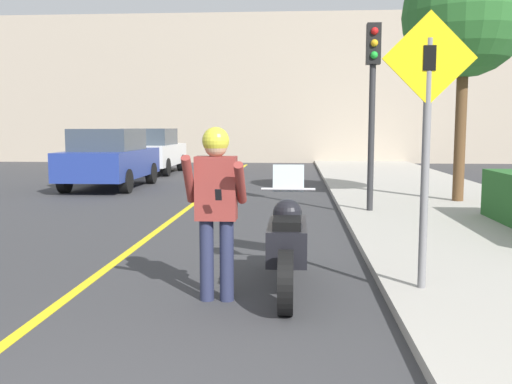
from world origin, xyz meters
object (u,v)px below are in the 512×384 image
Objects in this scene: traffic_light at (373,81)px; person_biker at (216,195)px; parked_car_blue at (110,158)px; parked_car_white at (152,151)px; crossing_sign at (427,124)px; motorcycle at (287,243)px; street_tree at (465,16)px.

person_biker is at bearing -111.50° from traffic_light.
parked_car_white is at bearing 91.62° from parked_car_blue.
person_biker is 2.18m from crossing_sign.
person_biker reaches higher than motorcycle.
person_biker is 0.48× the size of traffic_light.
crossing_sign is (2.05, 0.22, 0.69)m from person_biker.
motorcycle is 0.64× the size of traffic_light.
street_tree is 12.66m from parked_car_white.
parked_car_blue is at bearing 144.96° from traffic_light.
parked_car_blue is 1.00× the size of parked_car_white.
motorcycle is 1.00m from person_biker.
crossing_sign is 7.79m from street_tree.
person_biker is 0.41× the size of parked_car_blue.
crossing_sign is at bearing 6.13° from person_biker.
parked_car_blue is (-8.83, 3.06, -3.23)m from street_tree.
traffic_light reaches higher than crossing_sign.
person_biker is 11.27m from parked_car_blue.
person_biker is at bearing -73.45° from parked_car_white.
parked_car_blue reaches higher than motorcycle.
person_biker is 6.25m from traffic_light.
traffic_light reaches higher than motorcycle.
traffic_light is (1.53, 5.17, 2.09)m from motorcycle.
motorcycle is at bearing 169.87° from crossing_sign.
person_biker is at bearing -120.84° from street_tree.
person_biker is 16.27m from parked_car_white.
parked_car_white is (-6.85, 9.96, -1.73)m from traffic_light.
motorcycle is 5.78m from traffic_light.
street_tree reaches higher than crossing_sign.
motorcycle is 0.54× the size of parked_car_blue.
traffic_light is 12.21m from parked_car_white.
motorcycle is 1.86m from crossing_sign.
crossing_sign is 0.65× the size of parked_car_blue.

